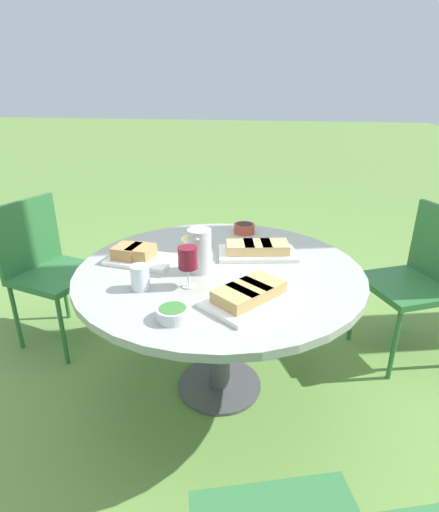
{
  "coord_description": "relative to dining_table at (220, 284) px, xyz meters",
  "views": [
    {
      "loc": [
        1.69,
        0.32,
        1.48
      ],
      "look_at": [
        0.0,
        0.0,
        0.76
      ],
      "focal_mm": 28.0,
      "sensor_mm": 36.0,
      "label": 1
    }
  ],
  "objects": [
    {
      "name": "dining_table",
      "position": [
        0.0,
        0.0,
        0.0
      ],
      "size": [
        1.35,
        1.35,
        0.7
      ],
      "color": "#4C4C51",
      "rests_on": "ground_plane"
    },
    {
      "name": "wine_glass",
      "position": [
        0.22,
        -0.09,
        0.21
      ],
      "size": [
        0.08,
        0.08,
        0.18
      ],
      "color": "silver",
      "rests_on": "dining_table"
    },
    {
      "name": "chair_near_left",
      "position": [
        -0.53,
        1.06,
        -0.09
      ],
      "size": [
        0.58,
        0.57,
        0.89
      ],
      "color": "#2D6B38",
      "rests_on": "ground_plane"
    },
    {
      "name": "bowl_fries",
      "position": [
        -0.26,
        -0.18,
        0.11
      ],
      "size": [
        0.16,
        0.16,
        0.04
      ],
      "color": "beige",
      "rests_on": "dining_table"
    },
    {
      "name": "chair_near_right",
      "position": [
        -0.28,
        -1.12,
        -0.09
      ],
      "size": [
        0.53,
        0.51,
        0.89
      ],
      "color": "#2D6B38",
      "rests_on": "ground_plane"
    },
    {
      "name": "bowl_olives",
      "position": [
        -0.51,
        0.05,
        0.12
      ],
      "size": [
        0.12,
        0.12,
        0.06
      ],
      "color": "#B74733",
      "rests_on": "dining_table"
    },
    {
      "name": "water_pitcher",
      "position": [
        0.05,
        -0.08,
        0.19
      ],
      "size": [
        0.12,
        0.11,
        0.2
      ],
      "color": "silver",
      "rests_on": "dining_table"
    },
    {
      "name": "platter_charcuterie",
      "position": [
        0.0,
        -0.41,
        0.12
      ],
      "size": [
        0.24,
        0.34,
        0.08
      ],
      "color": "white",
      "rests_on": "dining_table"
    },
    {
      "name": "cup_water_near",
      "position": [
        0.27,
        -0.29,
        0.14
      ],
      "size": [
        0.08,
        0.08,
        0.11
      ],
      "color": "silver",
      "rests_on": "dining_table"
    },
    {
      "name": "bowl_salad",
      "position": [
        0.48,
        -0.08,
        0.11
      ],
      "size": [
        0.12,
        0.12,
        0.05
      ],
      "color": "silver",
      "rests_on": "dining_table"
    },
    {
      "name": "handbag",
      "position": [
        -1.11,
        0.5,
        -0.49
      ],
      "size": [
        0.3,
        0.14,
        0.37
      ],
      "color": "brown",
      "rests_on": "ground_plane"
    },
    {
      "name": "platter_sandwich_side",
      "position": [
        0.3,
        0.17,
        0.12
      ],
      "size": [
        0.42,
        0.4,
        0.07
      ],
      "color": "white",
      "rests_on": "dining_table"
    },
    {
      "name": "ground_plane",
      "position": [
        0.0,
        0.0,
        -0.62
      ],
      "size": [
        40.0,
        40.0,
        0.0
      ],
      "primitive_type": "plane",
      "color": "#668E42"
    },
    {
      "name": "platter_bread_main",
      "position": [
        -0.19,
        0.16,
        0.12
      ],
      "size": [
        0.29,
        0.42,
        0.07
      ],
      "color": "white",
      "rests_on": "dining_table"
    }
  ]
}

